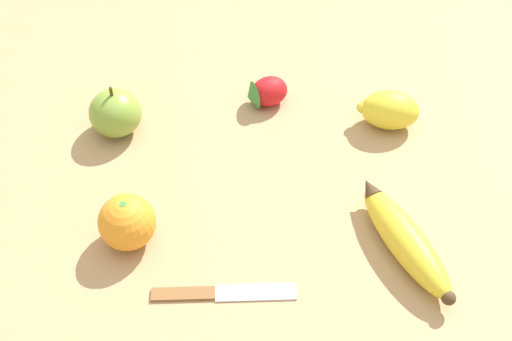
# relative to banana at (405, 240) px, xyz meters

# --- Properties ---
(ground_plane) EXTENTS (3.00, 3.00, 0.00)m
(ground_plane) POSITION_rel_banana_xyz_m (0.07, -0.15, -0.02)
(ground_plane) COLOR tan
(banana) EXTENTS (0.05, 0.19, 0.04)m
(banana) POSITION_rel_banana_xyz_m (0.00, 0.00, 0.00)
(banana) COLOR yellow
(banana) RESTS_ON ground_plane
(orange) EXTENTS (0.07, 0.07, 0.07)m
(orange) POSITION_rel_banana_xyz_m (0.29, -0.14, 0.01)
(orange) COLOR orange
(orange) RESTS_ON ground_plane
(strawberry) EXTENTS (0.06, 0.04, 0.04)m
(strawberry) POSITION_rel_banana_xyz_m (0.04, -0.30, 0.00)
(strawberry) COLOR red
(strawberry) RESTS_ON ground_plane
(apple) EXTENTS (0.07, 0.07, 0.08)m
(apple) POSITION_rel_banana_xyz_m (0.25, -0.33, 0.01)
(apple) COLOR olive
(apple) RESTS_ON ground_plane
(lemon) EXTENTS (0.09, 0.09, 0.05)m
(lemon) POSITION_rel_banana_xyz_m (-0.09, -0.19, 0.01)
(lemon) COLOR yellow
(lemon) RESTS_ON ground_plane
(paring_knife) EXTENTS (0.16, 0.08, 0.01)m
(paring_knife) POSITION_rel_banana_xyz_m (0.22, -0.03, -0.02)
(paring_knife) COLOR silver
(paring_knife) RESTS_ON ground_plane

